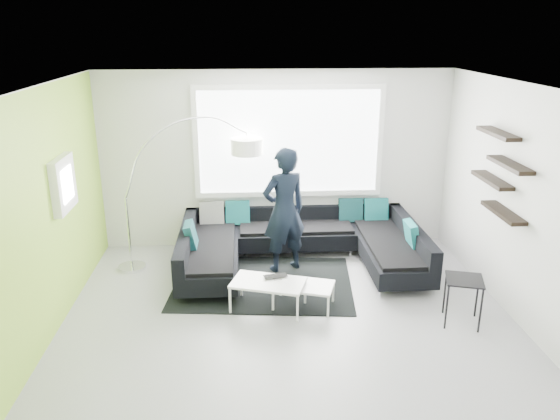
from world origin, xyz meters
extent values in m
plane|color=gray|center=(0.00, 0.00, 0.00)|extent=(5.50, 5.50, 0.00)
cube|color=silver|center=(0.00, 2.50, 1.40)|extent=(5.50, 0.04, 2.80)
cube|color=silver|center=(0.00, -2.50, 1.40)|extent=(5.50, 0.04, 2.80)
cube|color=silver|center=(-2.75, 0.00, 1.40)|extent=(0.04, 5.00, 2.80)
cube|color=silver|center=(2.75, 0.00, 1.40)|extent=(0.04, 5.00, 2.80)
cube|color=white|center=(0.00, 0.00, 2.80)|extent=(5.50, 5.00, 0.04)
cube|color=#93C638|center=(-2.74, 0.00, 1.40)|extent=(0.01, 5.00, 2.80)
cube|color=white|center=(0.20, 2.46, 1.70)|extent=(2.96, 0.06, 1.68)
cube|color=white|center=(-2.68, 0.60, 1.60)|extent=(0.12, 0.66, 0.66)
cube|color=black|center=(2.64, 0.40, 1.70)|extent=(0.20, 1.24, 0.95)
cube|color=black|center=(0.29, 1.48, 0.18)|extent=(3.48, 2.16, 0.37)
cube|color=black|center=(0.29, 1.48, 0.50)|extent=(3.48, 2.16, 0.28)
cube|color=#0C4C51|center=(0.29, 1.48, 0.56)|extent=(3.12, 0.18, 0.39)
cube|color=black|center=(-0.28, 0.99, 0.01)|extent=(2.61, 2.02, 0.01)
cube|color=white|center=(-0.01, 0.28, 0.19)|extent=(1.31, 1.00, 0.38)
cube|color=black|center=(2.07, -0.22, 0.29)|extent=(0.52, 0.52, 0.58)
imported|color=black|center=(0.05, 1.44, 0.92)|extent=(0.98, 0.92, 1.83)
imported|color=black|center=(-0.13, 0.35, 0.39)|extent=(0.37, 0.31, 0.02)
camera|label=1|loc=(-0.51, -5.89, 3.42)|focal=35.00mm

